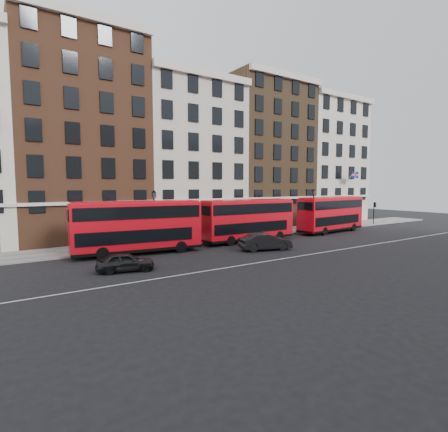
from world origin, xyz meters
TOP-DOWN VIEW (x-y plane):
  - ground at (0.00, 0.00)m, footprint 120.00×120.00m
  - pavement at (0.00, 10.50)m, footprint 80.00×5.00m
  - kerb at (0.00, 8.00)m, footprint 80.00×0.30m
  - road_centre_line at (0.00, -2.00)m, footprint 70.00×0.12m
  - building_terrace at (-0.31, 17.88)m, footprint 64.00×11.95m
  - bus_b at (-10.77, 6.45)m, footprint 11.08×3.87m
  - bus_c at (1.20, 6.45)m, footprint 10.55×2.66m
  - bus_d at (14.40, 6.44)m, footprint 10.79×3.59m
  - car_rear at (-13.62, 1.01)m, footprint 4.14×2.43m
  - car_front at (-0.46, 1.69)m, footprint 5.04×2.95m
  - lamp_post_left at (-8.28, 8.61)m, footprint 0.44×0.44m
  - lamp_post_right at (13.71, 8.71)m, footprint 0.44×0.44m
  - traffic_light at (26.27, 8.10)m, footprint 0.25×0.45m
  - iron_railings at (0.00, 12.70)m, footprint 6.60×0.06m

SIDE VIEW (x-z plane):
  - ground at x=0.00m, z-range 0.00..0.00m
  - road_centre_line at x=0.00m, z-range 0.00..0.01m
  - pavement at x=0.00m, z-range 0.00..0.15m
  - kerb at x=0.00m, z-range 0.00..0.16m
  - iron_railings at x=0.00m, z-range 0.15..1.15m
  - car_rear at x=-13.62m, z-range 0.00..1.32m
  - car_front at x=-0.46m, z-range 0.00..1.57m
  - bus_c at x=1.20m, z-range 0.16..4.58m
  - bus_d at x=14.40m, z-range 0.16..4.61m
  - bus_b at x=-10.77m, z-range 0.17..4.72m
  - traffic_light at x=26.27m, z-range 0.81..4.08m
  - lamp_post_left at x=-8.28m, z-range 0.42..5.74m
  - lamp_post_right at x=13.71m, z-range 0.42..5.74m
  - building_terrace at x=-0.31m, z-range -0.76..21.24m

